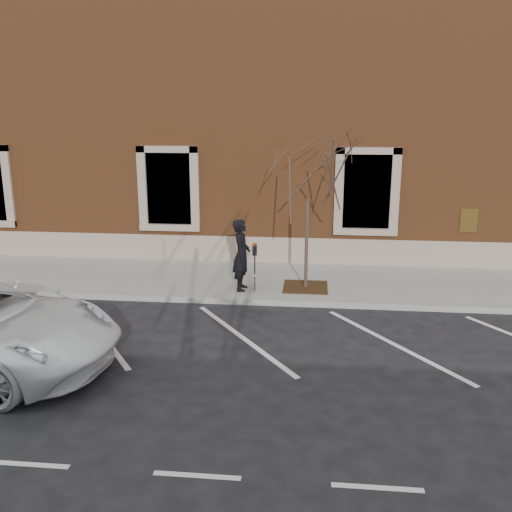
# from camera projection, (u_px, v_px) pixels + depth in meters

# --- Properties ---
(ground) EXTENTS (120.00, 120.00, 0.00)m
(ground) POSITION_uv_depth(u_px,v_px,m) (254.00, 304.00, 14.43)
(ground) COLOR #28282B
(ground) RESTS_ON ground
(sidewalk_near) EXTENTS (40.00, 3.50, 0.15)m
(sidewalk_near) POSITION_uv_depth(u_px,v_px,m) (260.00, 281.00, 16.09)
(sidewalk_near) COLOR #A5A49B
(sidewalk_near) RESTS_ON ground
(curb_near) EXTENTS (40.00, 0.12, 0.15)m
(curb_near) POSITION_uv_depth(u_px,v_px,m) (253.00, 302.00, 14.36)
(curb_near) COLOR #9E9E99
(curb_near) RESTS_ON ground
(parking_stripes) EXTENTS (28.00, 4.40, 0.01)m
(parking_stripes) POSITION_uv_depth(u_px,v_px,m) (242.00, 338.00, 12.31)
(parking_stripes) COLOR silver
(parking_stripes) RESTS_ON ground
(building_civic) EXTENTS (40.00, 8.62, 8.00)m
(building_civic) POSITION_uv_depth(u_px,v_px,m) (276.00, 131.00, 20.86)
(building_civic) COLOR brown
(building_civic) RESTS_ON ground
(man) EXTENTS (0.46, 0.69, 1.89)m
(man) POSITION_uv_depth(u_px,v_px,m) (242.00, 255.00, 14.86)
(man) COLOR black
(man) RESTS_ON sidewalk_near
(parking_meter) EXTENTS (0.12, 0.09, 1.28)m
(parking_meter) POSITION_uv_depth(u_px,v_px,m) (255.00, 258.00, 14.73)
(parking_meter) COLOR #595B60
(parking_meter) RESTS_ON sidewalk_near
(tree_grate) EXTENTS (1.17, 1.17, 0.03)m
(tree_grate) POSITION_uv_depth(u_px,v_px,m) (305.00, 287.00, 15.25)
(tree_grate) COLOR #472B16
(tree_grate) RESTS_ON sidewalk_near
(sapling) EXTENTS (2.61, 2.61, 4.36)m
(sapling) POSITION_uv_depth(u_px,v_px,m) (308.00, 173.00, 14.48)
(sapling) COLOR #4F392F
(sapling) RESTS_ON sidewalk_near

